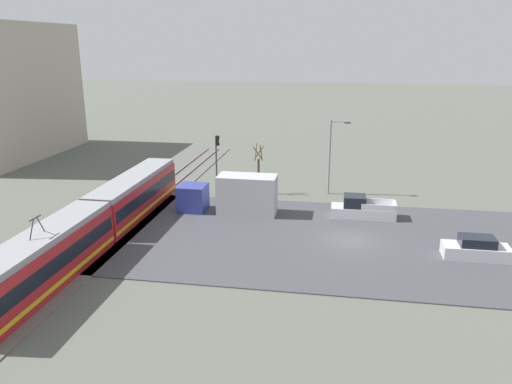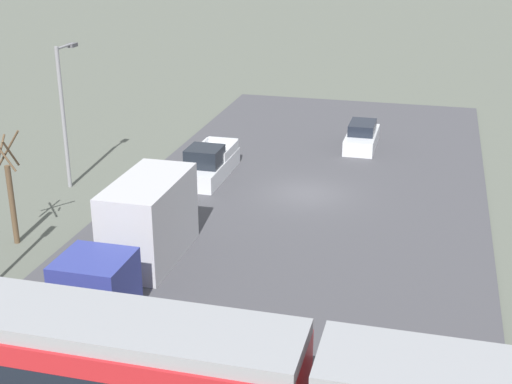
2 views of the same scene
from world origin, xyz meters
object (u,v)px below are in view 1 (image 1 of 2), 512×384
(light_rail_tram, at_px, (96,222))
(box_truck, at_px, (234,195))
(sedan_car_0, at_px, (476,249))
(pickup_truck, at_px, (362,209))
(street_lamp_near_crossing, at_px, (332,152))
(traffic_light_pole, at_px, (217,158))
(street_tree, at_px, (258,171))

(light_rail_tram, distance_m, box_truck, 11.95)
(sedan_car_0, bearing_deg, light_rail_tram, -86.33)
(light_rail_tram, xyz_separation_m, pickup_truck, (9.04, -19.46, -0.89))
(box_truck, bearing_deg, light_rail_tram, 134.40)
(box_truck, xyz_separation_m, street_lamp_near_crossing, (7.30, -8.12, 2.62))
(light_rail_tram, relative_size, box_truck, 3.26)
(street_lamp_near_crossing, bearing_deg, box_truck, 131.95)
(box_truck, height_order, traffic_light_pole, traffic_light_pole)
(box_truck, xyz_separation_m, sedan_car_0, (-6.63, -18.37, -0.92))
(pickup_truck, height_order, traffic_light_pole, traffic_light_pole)
(box_truck, height_order, pickup_truck, box_truck)
(light_rail_tram, height_order, traffic_light_pole, traffic_light_pole)
(light_rail_tram, xyz_separation_m, sedan_car_0, (1.73, -26.90, -0.95))
(pickup_truck, distance_m, street_lamp_near_crossing, 7.98)
(box_truck, bearing_deg, traffic_light_pole, 28.35)
(street_tree, bearing_deg, sedan_car_0, -126.67)
(sedan_car_0, bearing_deg, pickup_truck, -134.50)
(traffic_light_pole, height_order, street_lamp_near_crossing, street_lamp_near_crossing)
(light_rail_tram, bearing_deg, box_truck, -45.60)
(light_rail_tram, xyz_separation_m, street_lamp_near_crossing, (15.66, -16.66, 2.58))
(street_tree, bearing_deg, pickup_truck, -119.40)
(sedan_car_0, bearing_deg, box_truck, -109.86)
(street_tree, bearing_deg, street_lamp_near_crossing, -81.04)
(box_truck, relative_size, street_lamp_near_crossing, 1.17)
(street_tree, bearing_deg, light_rail_tram, 146.41)
(box_truck, bearing_deg, sedan_car_0, -109.86)
(street_tree, xyz_separation_m, street_lamp_near_crossing, (1.10, -6.99, 1.96))
(pickup_truck, height_order, street_tree, street_tree)
(traffic_light_pole, bearing_deg, street_lamp_near_crossing, -77.99)
(street_lamp_near_crossing, bearing_deg, light_rail_tram, 133.23)
(light_rail_tram, relative_size, street_tree, 5.55)
(light_rail_tram, relative_size, sedan_car_0, 6.30)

